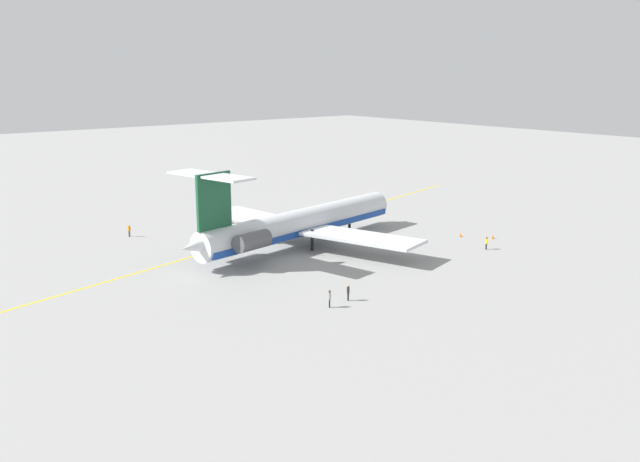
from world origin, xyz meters
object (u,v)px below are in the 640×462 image
(main_jetliner, at_px, (295,224))
(safety_cone_wingtip, at_px, (461,235))
(ground_crew_near_tail, at_px, (330,296))
(ground_crew_near_nose, at_px, (348,290))
(ground_crew_starboard, at_px, (129,229))
(safety_cone_nose, at_px, (493,237))
(ground_crew_portside, at_px, (486,241))

(main_jetliner, height_order, safety_cone_wingtip, main_jetliner)
(main_jetliner, height_order, ground_crew_near_tail, main_jetliner)
(ground_crew_near_tail, relative_size, safety_cone_wingtip, 3.25)
(main_jetliner, distance_m, ground_crew_near_nose, 22.59)
(ground_crew_starboard, height_order, safety_cone_wingtip, ground_crew_starboard)
(ground_crew_starboard, xyz_separation_m, safety_cone_nose, (-38.33, 32.45, -0.84))
(ground_crew_near_nose, distance_m, ground_crew_starboard, 40.01)
(ground_crew_near_tail, bearing_deg, safety_cone_nose, -144.79)
(ground_crew_portside, distance_m, safety_cone_wingtip, 7.24)
(ground_crew_near_nose, height_order, safety_cone_wingtip, ground_crew_near_nose)
(safety_cone_nose, bearing_deg, ground_crew_near_nose, 12.35)
(ground_crew_portside, bearing_deg, ground_crew_near_nose, -157.73)
(main_jetliner, distance_m, ground_crew_starboard, 24.00)
(ground_crew_starboard, bearing_deg, ground_crew_near_nose, -119.57)
(ground_crew_near_nose, distance_m, safety_cone_wingtip, 31.99)
(main_jetliner, bearing_deg, ground_crew_near_nose, -124.37)
(ground_crew_starboard, bearing_deg, ground_crew_near_tail, -123.55)
(ground_crew_near_nose, height_order, ground_crew_near_tail, ground_crew_near_tail)
(safety_cone_nose, height_order, safety_cone_wingtip, same)
(ground_crew_portside, bearing_deg, main_jetliner, 151.70)
(ground_crew_near_nose, bearing_deg, ground_crew_portside, 18.74)
(ground_crew_near_nose, distance_m, safety_cone_nose, 33.43)
(main_jetliner, relative_size, safety_cone_wingtip, 70.44)
(ground_crew_portside, xyz_separation_m, safety_cone_nose, (-5.36, -3.05, -0.79))
(ground_crew_starboard, xyz_separation_m, safety_cone_wingtip, (-35.82, 28.90, -0.84))
(safety_cone_nose, xyz_separation_m, safety_cone_wingtip, (2.51, -3.56, 0.00))
(main_jetliner, bearing_deg, ground_crew_near_tail, -130.03)
(ground_crew_near_tail, xyz_separation_m, safety_cone_wingtip, (-32.90, -11.10, -0.86))
(ground_crew_starboard, relative_size, safety_cone_wingtip, 3.20)
(ground_crew_portside, distance_m, ground_crew_starboard, 48.46)
(main_jetliner, height_order, ground_crew_near_nose, main_jetliner)
(ground_crew_portside, relative_size, safety_cone_wingtip, 3.05)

